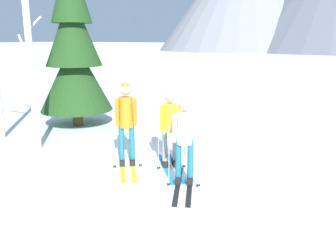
% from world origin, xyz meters
% --- Properties ---
extents(ground_plane, '(400.00, 400.00, 0.00)m').
position_xyz_m(ground_plane, '(0.00, 0.00, 0.00)').
color(ground_plane, white).
extents(skier_in_orange, '(1.22, 1.57, 1.79)m').
position_xyz_m(skier_in_orange, '(-0.72, -0.06, 1.02)').
color(skier_in_orange, yellow).
rests_on(skier_in_orange, ground).
extents(skier_in_yellow, '(1.26, 1.56, 1.64)m').
position_xyz_m(skier_in_yellow, '(0.13, 0.28, 0.91)').
color(skier_in_yellow, '#1E84D1').
rests_on(skier_in_yellow, ground).
extents(skier_in_white, '(0.88, 1.68, 1.64)m').
position_xyz_m(skier_in_white, '(0.76, -0.39, 0.92)').
color(skier_in_white, black).
rests_on(skier_in_white, ground).
extents(pine_tree_near, '(2.17, 2.17, 5.23)m').
position_xyz_m(pine_tree_near, '(-3.97, 2.15, 2.39)').
color(pine_tree_near, '#51381E').
rests_on(pine_tree_near, ground).
extents(birch_tree_slender, '(0.78, 0.73, 3.91)m').
position_xyz_m(birch_tree_slender, '(-3.31, -0.08, 1.99)').
color(birch_tree_slender, silver).
rests_on(birch_tree_slender, ground).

